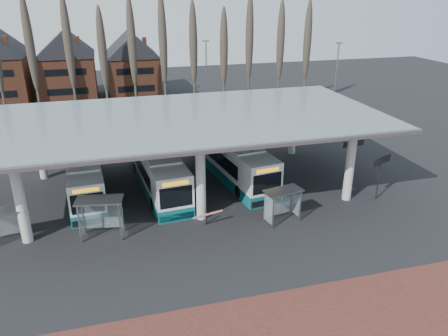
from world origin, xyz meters
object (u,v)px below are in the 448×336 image
object	(u,v)px
shelter_1	(100,209)
bus_2	(232,158)
bus_1	(157,168)
shelter_2	(282,198)
bus_0	(85,174)
shelter_0	(6,218)

from	to	relation	value
shelter_1	bus_2	bearing A→B (deg)	43.06
bus_1	bus_2	xyz separation A→B (m)	(6.75, 0.49, 0.02)
bus_1	bus_2	size ratio (longest dim) A/B	0.98
shelter_1	shelter_2	distance (m)	12.65
shelter_2	bus_2	bearing A→B (deg)	85.47
bus_0	shelter_0	xyz separation A→B (m)	(-4.86, -6.65, 0.18)
shelter_0	shelter_2	world-z (taller)	shelter_2
shelter_0	shelter_1	distance (m)	6.15
bus_0	bus_1	world-z (taller)	bus_1
bus_1	shelter_0	bearing A→B (deg)	-155.24
bus_1	shelter_2	distance (m)	11.52
bus_0	shelter_2	distance (m)	16.42
shelter_1	shelter_2	xyz separation A→B (m)	(12.58, -1.31, -0.23)
shelter_0	bus_0	bearing A→B (deg)	46.67
bus_0	bus_1	distance (m)	5.91
bus_0	bus_1	size ratio (longest dim) A/B	0.93
shelter_0	bus_2	bearing A→B (deg)	13.50
bus_0	shelter_2	xyz separation A→B (m)	(13.80, -8.90, 0.27)
shelter_0	shelter_2	distance (m)	18.79
shelter_2	bus_1	bearing A→B (deg)	121.43
shelter_2	bus_0	bearing A→B (deg)	135.23
shelter_0	shelter_1	bearing A→B (deg)	-15.96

